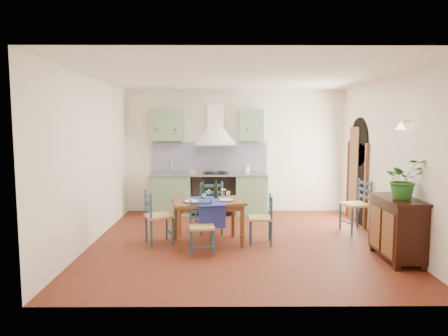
{
  "coord_description": "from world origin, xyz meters",
  "views": [
    {
      "loc": [
        -0.32,
        -6.7,
        1.97
      ],
      "look_at": [
        -0.27,
        0.3,
        1.24
      ],
      "focal_mm": 32.0,
      "sensor_mm": 36.0,
      "label": 1
    }
  ],
  "objects": [
    {
      "name": "chair_left",
      "position": [
        -1.39,
        -0.15,
        0.47
      ],
      "size": [
        0.56,
        0.56,
        0.9
      ],
      "color": "navy",
      "rests_on": "ground"
    },
    {
      "name": "chair_right",
      "position": [
        0.37,
        -0.13,
        0.43
      ],
      "size": [
        0.4,
        0.4,
        0.83
      ],
      "color": "navy",
      "rests_on": "ground"
    },
    {
      "name": "chair_spare",
      "position": [
        2.23,
        0.67,
        0.5
      ],
      "size": [
        0.56,
        0.56,
        0.97
      ],
      "color": "navy",
      "rests_on": "ground"
    },
    {
      "name": "left_wall",
      "position": [
        -2.5,
        0.0,
        1.4
      ],
      "size": [
        0.04,
        5.0,
        2.8
      ],
      "primitive_type": "cube",
      "color": "silver",
      "rests_on": "ground"
    },
    {
      "name": "back_wall",
      "position": [
        -0.47,
        2.29,
        1.05
      ],
      "size": [
        5.0,
        0.96,
        2.8
      ],
      "color": "silver",
      "rests_on": "ground"
    },
    {
      "name": "dining_table",
      "position": [
        -0.54,
        -0.14,
        0.65
      ],
      "size": [
        1.29,
        1.01,
        1.05
      ],
      "color": "brown",
      "rests_on": "ground"
    },
    {
      "name": "chair_far",
      "position": [
        -0.54,
        0.53,
        0.5
      ],
      "size": [
        0.57,
        0.57,
        0.97
      ],
      "color": "navy",
      "rests_on": "ground"
    },
    {
      "name": "right_wall",
      "position": [
        2.5,
        0.28,
        1.34
      ],
      "size": [
        0.26,
        5.0,
        2.8
      ],
      "color": "silver",
      "rests_on": "ground"
    },
    {
      "name": "floor",
      "position": [
        0.0,
        0.0,
        0.0
      ],
      "size": [
        5.0,
        5.0,
        0.0
      ],
      "primitive_type": "plane",
      "color": "#451E0E",
      "rests_on": "ground"
    },
    {
      "name": "sideboard",
      "position": [
        2.26,
        -0.98,
        0.51
      ],
      "size": [
        0.5,
        1.05,
        0.94
      ],
      "color": "black",
      "rests_on": "ground"
    },
    {
      "name": "ceiling",
      "position": [
        0.0,
        0.0,
        2.8
      ],
      "size": [
        5.0,
        5.0,
        0.01
      ],
      "primitive_type": "cube",
      "color": "white",
      "rests_on": "back_wall"
    },
    {
      "name": "chair_near",
      "position": [
        -0.62,
        -0.65,
        0.42
      ],
      "size": [
        0.42,
        0.42,
        0.82
      ],
      "color": "navy",
      "rests_on": "ground"
    },
    {
      "name": "potted_plant",
      "position": [
        2.27,
        -1.09,
        1.23
      ],
      "size": [
        0.62,
        0.57,
        0.58
      ],
      "primitive_type": "imported",
      "rotation": [
        0.0,
        0.0,
        0.24
      ],
      "color": "#245D21",
      "rests_on": "sideboard"
    }
  ]
}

